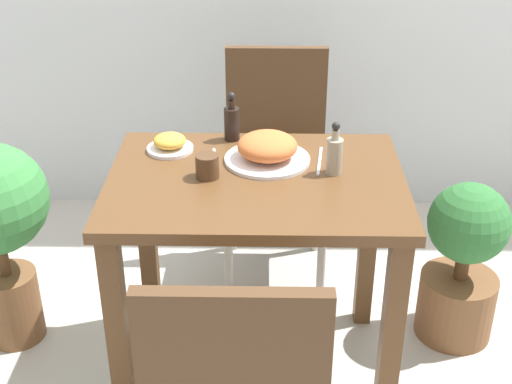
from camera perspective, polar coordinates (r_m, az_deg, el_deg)
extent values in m
plane|color=#B7B2A8|center=(2.57, 0.00, -13.86)|extent=(16.00, 16.00, 0.00)
cube|color=brown|center=(2.14, 0.00, 0.75)|extent=(0.90, 0.65, 0.04)
cube|color=brown|center=(2.17, -10.93, -11.45)|extent=(0.06, 0.06, 0.71)
cube|color=brown|center=(2.15, 10.73, -11.70)|extent=(0.06, 0.06, 0.71)
cube|color=brown|center=(2.61, -8.68, -3.64)|extent=(0.06, 0.06, 0.71)
cube|color=brown|center=(2.60, 8.94, -3.81)|extent=(0.06, 0.06, 0.71)
cube|color=#4C331E|center=(1.51, -1.83, -14.69)|extent=(0.40, 0.04, 0.44)
cube|color=#4C331E|center=(2.79, 1.58, 1.28)|extent=(0.42, 0.42, 0.04)
cube|color=#4C331E|center=(2.87, 1.62, 7.31)|extent=(0.40, 0.04, 0.44)
cylinder|color=#B7B2A8|center=(2.76, -2.22, -4.79)|extent=(0.03, 0.03, 0.43)
cylinder|color=#B7B2A8|center=(2.76, 5.29, -4.85)|extent=(0.03, 0.03, 0.43)
cylinder|color=#B7B2A8|center=(3.06, -1.87, -1.10)|extent=(0.03, 0.03, 0.43)
cylinder|color=#B7B2A8|center=(3.07, 4.87, -1.15)|extent=(0.03, 0.03, 0.43)
cylinder|color=white|center=(2.23, 0.91, 2.62)|extent=(0.27, 0.27, 0.01)
ellipsoid|color=#CC6633|center=(2.21, 0.92, 3.70)|extent=(0.19, 0.19, 0.08)
cylinder|color=white|center=(2.32, -6.89, 3.45)|extent=(0.15, 0.15, 0.01)
ellipsoid|color=gold|center=(2.31, -6.93, 4.09)|extent=(0.10, 0.10, 0.04)
cylinder|color=#4C331E|center=(2.13, -3.92, 2.09)|extent=(0.07, 0.07, 0.07)
cylinder|color=gray|center=(2.15, 6.27, 2.85)|extent=(0.05, 0.05, 0.11)
cylinder|color=gray|center=(2.12, 6.37, 4.56)|extent=(0.02, 0.02, 0.03)
sphere|color=black|center=(2.11, 6.41, 5.26)|extent=(0.03, 0.03, 0.03)
cylinder|color=black|center=(2.36, -1.95, 5.45)|extent=(0.05, 0.05, 0.11)
cylinder|color=black|center=(2.34, -1.98, 7.04)|extent=(0.02, 0.02, 0.03)
sphere|color=black|center=(2.33, -1.99, 7.68)|extent=(0.03, 0.03, 0.03)
cube|color=silver|center=(2.24, -3.30, 2.57)|extent=(0.03, 0.16, 0.00)
cube|color=silver|center=(2.24, 5.11, 2.50)|extent=(0.03, 0.20, 0.00)
cylinder|color=brown|center=(2.76, -18.87, -8.56)|extent=(0.20, 0.20, 0.27)
cylinder|color=brown|center=(2.65, -19.52, -5.20)|extent=(0.04, 0.04, 0.11)
cylinder|color=brown|center=(2.74, 15.67, -8.68)|extent=(0.28, 0.28, 0.25)
cylinder|color=brown|center=(2.64, 16.13, -5.82)|extent=(0.05, 0.05, 0.08)
sphere|color=#2D6B33|center=(2.55, 16.68, -2.39)|extent=(0.28, 0.28, 0.28)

